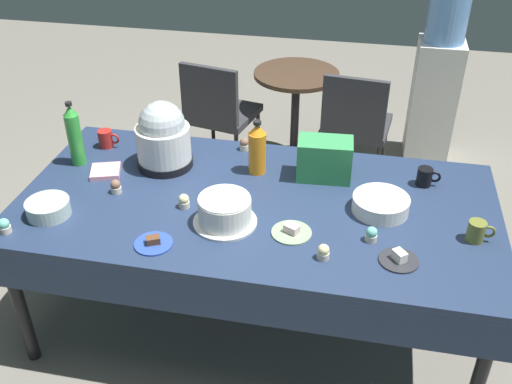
{
  "coord_description": "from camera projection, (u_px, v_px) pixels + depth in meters",
  "views": [
    {
      "loc": [
        0.45,
        -2.2,
        2.27
      ],
      "look_at": [
        0.0,
        0.0,
        0.8
      ],
      "focal_mm": 41.3,
      "sensor_mm": 36.0,
      "label": 1
    }
  ],
  "objects": [
    {
      "name": "dessert_plate_sage",
      "position": [
        291.0,
        231.0,
        2.5
      ],
      "size": [
        0.17,
        0.17,
        0.04
      ],
      "color": "#8CA87F",
      "rests_on": "potluck_table"
    },
    {
      "name": "cupcake_cocoa",
      "position": [
        184.0,
        201.0,
        2.65
      ],
      "size": [
        0.05,
        0.05,
        0.07
      ],
      "color": "beige",
      "rests_on": "potluck_table"
    },
    {
      "name": "cupcake_mint",
      "position": [
        244.0,
        144.0,
        3.1
      ],
      "size": [
        0.05,
        0.05,
        0.07
      ],
      "color": "beige",
      "rests_on": "potluck_table"
    },
    {
      "name": "soda_bottle_orange_juice",
      "position": [
        257.0,
        149.0,
        2.86
      ],
      "size": [
        0.09,
        0.09,
        0.28
      ],
      "color": "orange",
      "rests_on": "potluck_table"
    },
    {
      "name": "frosted_layer_cake",
      "position": [
        225.0,
        211.0,
        2.53
      ],
      "size": [
        0.28,
        0.28,
        0.13
      ],
      "color": "silver",
      "rests_on": "potluck_table"
    },
    {
      "name": "glass_salad_bowl",
      "position": [
        48.0,
        208.0,
        2.6
      ],
      "size": [
        0.19,
        0.19,
        0.07
      ],
      "primitive_type": "cylinder",
      "color": "#B2C6BC",
      "rests_on": "potluck_table"
    },
    {
      "name": "coffee_mug_red",
      "position": [
        106.0,
        139.0,
        3.12
      ],
      "size": [
        0.12,
        0.08,
        0.09
      ],
      "color": "#B2231E",
      "rests_on": "potluck_table"
    },
    {
      "name": "cupcake_lemon",
      "position": [
        116.0,
        187.0,
        2.75
      ],
      "size": [
        0.05,
        0.05,
        0.07
      ],
      "color": "beige",
      "rests_on": "potluck_table"
    },
    {
      "name": "cupcake_vanilla",
      "position": [
        4.0,
        226.0,
        2.5
      ],
      "size": [
        0.05,
        0.05,
        0.07
      ],
      "color": "beige",
      "rests_on": "potluck_table"
    },
    {
      "name": "cupcake_rose",
      "position": [
        371.0,
        234.0,
        2.45
      ],
      "size": [
        0.05,
        0.05,
        0.07
      ],
      "color": "beige",
      "rests_on": "potluck_table"
    },
    {
      "name": "round_cafe_table",
      "position": [
        295.0,
        102.0,
        4.23
      ],
      "size": [
        0.6,
        0.6,
        0.72
      ],
      "color": "#473323",
      "rests_on": "ground"
    },
    {
      "name": "coffee_mug_olive",
      "position": [
        477.0,
        231.0,
        2.44
      ],
      "size": [
        0.12,
        0.07,
        0.09
      ],
      "color": "olive",
      "rests_on": "potluck_table"
    },
    {
      "name": "dessert_plate_charcoal",
      "position": [
        399.0,
        259.0,
        2.34
      ],
      "size": [
        0.16,
        0.16,
        0.05
      ],
      "color": "#2D2D33",
      "rests_on": "potluck_table"
    },
    {
      "name": "paper_napkin_stack",
      "position": [
        106.0,
        171.0,
        2.91
      ],
      "size": [
        0.18,
        0.18,
        0.02
      ],
      "primitive_type": "cube",
      "rotation": [
        0.0,
        0.0,
        0.32
      ],
      "color": "pink",
      "rests_on": "potluck_table"
    },
    {
      "name": "soda_bottle_lime_soda",
      "position": [
        74.0,
        135.0,
        2.91
      ],
      "size": [
        0.07,
        0.07,
        0.34
      ],
      "color": "green",
      "rests_on": "potluck_table"
    },
    {
      "name": "maroon_chair_right",
      "position": [
        355.0,
        122.0,
        3.97
      ],
      "size": [
        0.49,
        0.49,
        0.85
      ],
      "color": "#333338",
      "rests_on": "ground"
    },
    {
      "name": "ceramic_snack_bowl",
      "position": [
        381.0,
        204.0,
        2.62
      ],
      "size": [
        0.25,
        0.25,
        0.07
      ],
      "primitive_type": "cylinder",
      "color": "silver",
      "rests_on": "potluck_table"
    },
    {
      "name": "cupcake_berry",
      "position": [
        323.0,
        252.0,
        2.35
      ],
      "size": [
        0.05,
        0.05,
        0.07
      ],
      "color": "beige",
      "rests_on": "potluck_table"
    },
    {
      "name": "water_cooler",
      "position": [
        436.0,
        83.0,
        4.28
      ],
      "size": [
        0.32,
        0.32,
        1.24
      ],
      "color": "silver",
      "rests_on": "ground"
    },
    {
      "name": "soda_carton",
      "position": [
        325.0,
        159.0,
        2.83
      ],
      "size": [
        0.27,
        0.18,
        0.2
      ],
      "primitive_type": "cube",
      "rotation": [
        0.0,
        0.0,
        0.06
      ],
      "color": "#338C4C",
      "rests_on": "potluck_table"
    },
    {
      "name": "ground",
      "position": [
        256.0,
        318.0,
        3.12
      ],
      "size": [
        9.0,
        9.0,
        0.0
      ],
      "primitive_type": "plane",
      "color": "slate"
    },
    {
      "name": "maroon_chair_left",
      "position": [
        218.0,
        109.0,
        4.13
      ],
      "size": [
        0.52,
        0.52,
        0.85
      ],
      "color": "#333338",
      "rests_on": "ground"
    },
    {
      "name": "potluck_table",
      "position": [
        256.0,
        212.0,
        2.74
      ],
      "size": [
        2.2,
        1.1,
        0.75
      ],
      "color": "navy",
      "rests_on": "ground"
    },
    {
      "name": "dessert_plate_cobalt",
      "position": [
        153.0,
        243.0,
        2.44
      ],
      "size": [
        0.16,
        0.16,
        0.04
      ],
      "color": "#2D4CB2",
      "rests_on": "potluck_table"
    },
    {
      "name": "coffee_mug_black",
      "position": [
        425.0,
        177.0,
        2.8
      ],
      "size": [
        0.11,
        0.07,
        0.09
      ],
      "color": "black",
      "rests_on": "potluck_table"
    },
    {
      "name": "slow_cooker",
      "position": [
        163.0,
        137.0,
        2.9
      ],
      "size": [
        0.28,
        0.28,
        0.35
      ],
      "color": "black",
      "rests_on": "potluck_table"
    }
  ]
}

